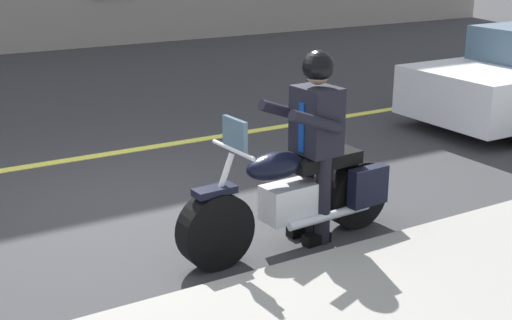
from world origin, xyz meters
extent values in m
plane|color=#333335|center=(0.00, 0.00, 0.00)|extent=(80.00, 80.00, 0.00)
cube|color=#E5DB4C|center=(0.00, -2.00, 0.01)|extent=(60.00, 0.16, 0.01)
cylinder|color=black|center=(-0.12, 1.52, 0.33)|extent=(0.67, 0.24, 0.66)
cylinder|color=black|center=(-1.67, 1.43, 0.33)|extent=(0.67, 0.24, 0.66)
cube|color=silver|center=(-0.92, 1.47, 0.42)|extent=(0.58, 0.31, 0.32)
ellipsoid|color=black|center=(-0.72, 1.48, 0.78)|extent=(0.58, 0.31, 0.24)
cube|color=black|center=(-1.27, 1.45, 0.74)|extent=(0.72, 0.32, 0.12)
cube|color=black|center=(-1.63, 1.65, 0.48)|extent=(0.41, 0.14, 0.36)
cube|color=black|center=(-1.61, 1.21, 0.48)|extent=(0.41, 0.14, 0.36)
cylinder|color=silver|center=(-0.14, 1.52, 0.60)|extent=(0.35, 0.07, 0.76)
cylinder|color=silver|center=(-0.30, 1.51, 1.00)|extent=(0.07, 0.60, 0.04)
cube|color=black|center=(-0.12, 1.52, 0.68)|extent=(0.37, 0.18, 0.06)
cylinder|color=silver|center=(-1.23, 1.61, 0.26)|extent=(0.90, 0.13, 0.08)
cube|color=slate|center=(-0.32, 1.51, 1.12)|extent=(0.06, 0.32, 0.28)
cylinder|color=black|center=(-1.18, 1.58, 0.42)|extent=(0.14, 0.14, 0.84)
cube|color=black|center=(-1.12, 1.58, 0.05)|extent=(0.27, 0.13, 0.10)
cylinder|color=black|center=(-1.16, 1.34, 0.42)|extent=(0.14, 0.14, 0.84)
cube|color=black|center=(-1.10, 1.34, 0.05)|extent=(0.27, 0.13, 0.10)
cube|color=black|center=(-1.17, 1.46, 1.12)|extent=(0.34, 0.42, 0.60)
cube|color=navy|center=(-1.01, 1.47, 1.08)|extent=(0.03, 0.07, 0.44)
cylinder|color=black|center=(-1.00, 1.69, 1.18)|extent=(0.56, 0.13, 0.28)
cylinder|color=black|center=(-0.98, 1.25, 1.18)|extent=(0.56, 0.13, 0.28)
sphere|color=tan|center=(-1.17, 1.46, 1.55)|extent=(0.22, 0.22, 0.22)
sphere|color=black|center=(-1.17, 1.46, 1.60)|extent=(0.28, 0.28, 0.28)
cylinder|color=black|center=(-5.35, -1.21, 0.32)|extent=(0.64, 0.22, 0.64)
camera|label=1|loc=(2.28, 6.22, 2.64)|focal=48.33mm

